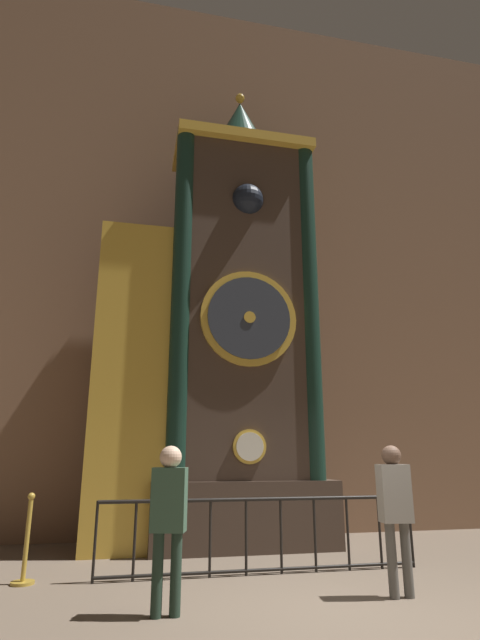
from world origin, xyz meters
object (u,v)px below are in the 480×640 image
object	(u,v)px
visitor_near	(169,510)
visitor_far	(395,503)
clock_tower	(219,334)
stanchion_post	(25,554)

from	to	relation	value
visitor_near	visitor_far	world-z (taller)	visitor_far
clock_tower	visitor_far	size ratio (longest dim) A/B	5.68
visitor_near	visitor_far	bearing A→B (deg)	18.48
visitor_near	clock_tower	bearing A→B (deg)	88.47
visitor_far	stanchion_post	distance (m)	4.49
clock_tower	visitor_far	distance (m)	4.67
visitor_far	stanchion_post	world-z (taller)	visitor_far
clock_tower	stanchion_post	bearing A→B (deg)	-144.46
clock_tower	stanchion_post	xyz separation A→B (m)	(-2.71, -1.94, -3.38)
stanchion_post	visitor_near	bearing A→B (deg)	-46.32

